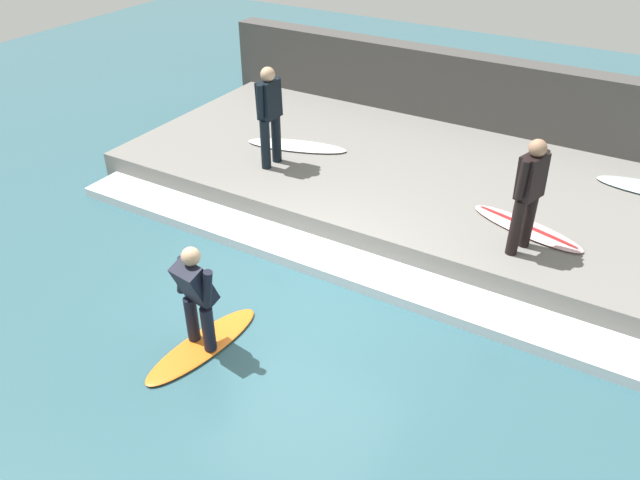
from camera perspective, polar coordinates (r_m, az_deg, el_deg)
name	(u,v)px	position (r m, az deg, el deg)	size (l,w,h in m)	color
ground_plane	(302,301)	(8.21, -1.65, -5.62)	(28.00, 28.00, 0.00)	#335B66
concrete_ledge	(410,181)	(10.70, 8.23, 5.40)	(4.40, 9.77, 0.44)	slate
back_wall	(464,100)	(12.56, 13.06, 12.41)	(0.50, 10.26, 1.73)	#474442
wave_foam_crest	(336,263)	(8.78, 1.44, -2.07)	(0.72, 9.28, 0.15)	silver
surfboard_riding	(203,345)	(7.66, -10.65, -9.42)	(1.73, 0.70, 0.06)	orange
surfer_riding	(196,293)	(7.16, -11.29, -4.77)	(0.45, 0.60, 1.36)	black
surfer_waiting_near	(529,190)	(8.38, 18.56, 4.32)	(0.52, 0.34, 1.60)	black
surfboard_waiting_near	(527,228)	(9.28, 18.36, 1.07)	(0.91, 1.77, 0.07)	beige
surfer_waiting_far	(270,112)	(10.30, -4.64, 11.62)	(0.57, 0.26, 1.67)	black
surfboard_waiting_far	(297,146)	(11.26, -2.14, 8.61)	(0.97, 1.88, 0.06)	white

